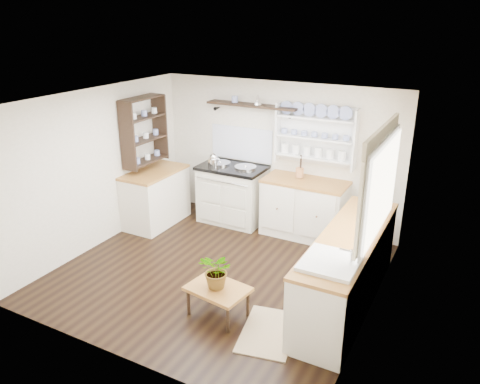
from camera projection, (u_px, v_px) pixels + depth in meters
name	position (u px, v px, depth m)	size (l,w,h in m)	color
floor	(218.00, 272.00, 6.29)	(4.00, 3.80, 0.01)	black
wall_back	(277.00, 154.00, 7.45)	(4.00, 0.02, 2.30)	beige
wall_right	(378.00, 223.00, 5.00)	(0.02, 3.80, 2.30)	beige
wall_left	(98.00, 169.00, 6.75)	(0.02, 3.80, 2.30)	beige
ceiling	(215.00, 100.00, 5.47)	(4.00, 3.80, 0.01)	white
window	(380.00, 182.00, 5.00)	(0.08, 1.55, 1.22)	white
aga_cooker	(233.00, 193.00, 7.69)	(1.07, 0.74, 0.98)	beige
back_cabinets	(304.00, 207.00, 7.18)	(1.27, 0.63, 0.90)	beige
right_cabinets	(347.00, 269.00, 5.46)	(0.62, 2.43, 0.90)	beige
belfast_sink	(330.00, 273.00, 4.72)	(0.55, 0.60, 0.45)	white
left_cabinets	(156.00, 197.00, 7.61)	(0.62, 1.13, 0.90)	beige
plate_rack	(317.00, 135.00, 6.99)	(1.20, 0.22, 0.90)	white
high_shelf	(252.00, 106.00, 7.25)	(1.50, 0.29, 0.16)	black
left_shelving	(144.00, 130.00, 7.28)	(0.28, 0.80, 1.05)	black
kettle	(214.00, 160.00, 7.51)	(0.18, 0.18, 0.22)	silver
utensil_crock	(300.00, 173.00, 7.12)	(0.12, 0.12, 0.14)	#AF7040
center_table	(218.00, 291.00, 5.28)	(0.73, 0.57, 0.36)	brown
potted_plant	(218.00, 271.00, 5.19)	(0.39, 0.34, 0.43)	#3F7233
floor_rug	(268.00, 332.00, 5.09)	(0.55, 0.85, 0.02)	brown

